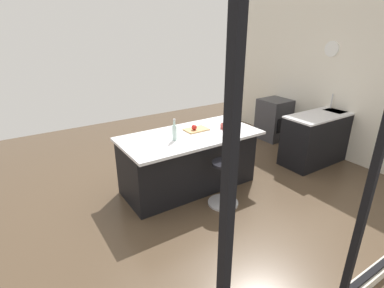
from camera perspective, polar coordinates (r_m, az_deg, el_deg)
The scene contains 11 objects.
ground_plane at distance 4.80m, azimuth -0.28°, elevation -8.32°, with size 8.10×8.10×0.00m, color brown.
window_panel_rear at distance 2.69m, azimuth 30.97°, elevation -7.34°, with size 6.23×0.12×2.94m.
interior_partition_left at distance 6.46m, azimuth 24.17°, elevation 11.69°, with size 0.15×5.13×2.94m.
sink_cabinet at distance 6.17m, azimuth 24.33°, elevation 1.55°, with size 1.90×0.60×1.21m.
oven_range at distance 6.91m, azimuth 15.43°, elevation 4.61°, with size 0.60×0.61×0.90m.
kitchen_island at distance 4.63m, azimuth -0.66°, elevation -3.18°, with size 2.09×1.04×0.90m.
stool_by_window at distance 4.27m, azimuth 6.13°, elevation -7.75°, with size 0.44×0.44×0.67m.
cutting_board at distance 4.60m, azimuth 0.84°, elevation 2.80°, with size 0.36×0.24×0.02m, color tan.
apple_red at distance 4.54m, azimuth 0.42°, elevation 3.22°, with size 0.08×0.08×0.08m, color red.
water_bottle at distance 4.17m, azimuth -3.39°, elevation 2.32°, with size 0.06×0.06×0.31m.
fruit_bowl at distance 4.70m, azimuth 6.56°, elevation 3.46°, with size 0.18×0.18×0.07m.
Camera 1 is at (2.24, 3.48, 2.43)m, focal length 27.78 mm.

